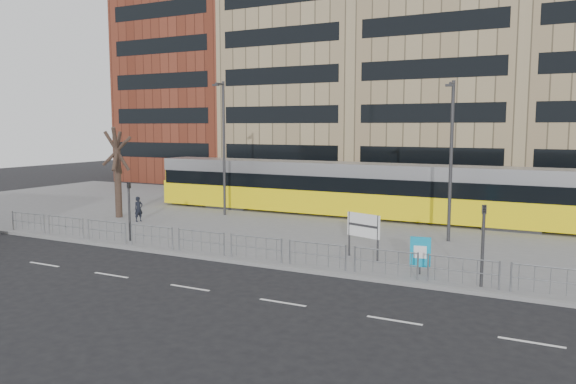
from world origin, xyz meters
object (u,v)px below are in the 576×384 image
at_px(lamp_post_west, 223,143).
at_px(bare_tree, 116,126).
at_px(ad_panel, 420,252).
at_px(pedestrian, 139,209).
at_px(station_sign, 363,227).
at_px(tram, 358,190).
at_px(traffic_light_west, 129,203).
at_px(lamp_post_east, 451,155).
at_px(traffic_light_east, 483,235).

height_order(lamp_post_west, bare_tree, lamp_post_west).
distance_m(ad_panel, pedestrian, 19.48).
bearing_deg(station_sign, lamp_post_west, 166.85).
xyz_separation_m(tram, traffic_light_west, (-7.87, -13.00, 0.19)).
xyz_separation_m(tram, station_sign, (4.35, -11.23, -0.35)).
distance_m(ad_panel, traffic_light_west, 15.24).
bearing_deg(pedestrian, station_sign, -83.66).
height_order(ad_panel, lamp_post_west, lamp_post_west).
distance_m(station_sign, lamp_post_west, 15.19).
bearing_deg(traffic_light_west, lamp_post_east, 47.64).
relative_size(station_sign, pedestrian, 1.30).
distance_m(station_sign, pedestrian, 16.25).
distance_m(ad_panel, bare_tree, 22.50).
bearing_deg(lamp_post_east, tram, 141.70).
bearing_deg(pedestrian, traffic_light_west, -125.13).
relative_size(tram, ad_panel, 19.53).
height_order(ad_panel, bare_tree, bare_tree).
distance_m(lamp_post_east, bare_tree, 21.10).
height_order(traffic_light_west, bare_tree, bare_tree).
distance_m(ad_panel, traffic_light_east, 2.79).
bearing_deg(pedestrian, ad_panel, -86.51).
height_order(tram, lamp_post_west, lamp_post_west).
bearing_deg(station_sign, lamp_post_east, 83.18).
height_order(lamp_post_east, bare_tree, lamp_post_east).
height_order(traffic_light_east, lamp_post_west, lamp_post_west).
bearing_deg(ad_panel, tram, 110.04).
xyz_separation_m(ad_panel, traffic_light_west, (-15.20, -0.21, 1.07)).
xyz_separation_m(pedestrian, traffic_light_east, (21.41, -5.32, 1.18)).
bearing_deg(lamp_post_west, traffic_light_east, -28.95).
bearing_deg(traffic_light_east, station_sign, 139.39).
bearing_deg(pedestrian, traffic_light_east, -86.76).
xyz_separation_m(tram, lamp_post_west, (-8.26, -3.50, 3.06)).
height_order(ad_panel, lamp_post_east, lamp_post_east).
distance_m(pedestrian, traffic_light_east, 22.09).
bearing_deg(station_sign, ad_panel, -9.22).
height_order(tram, traffic_light_east, tram).
relative_size(tram, lamp_post_east, 3.64).
bearing_deg(tram, lamp_post_east, -38.49).
bearing_deg(pedestrian, tram, -37.63).
height_order(tram, lamp_post_east, lamp_post_east).
bearing_deg(traffic_light_west, station_sign, 29.30).
xyz_separation_m(station_sign, traffic_light_east, (5.46, -2.26, 0.55)).
relative_size(pedestrian, lamp_post_west, 0.18).
bearing_deg(traffic_light_east, tram, 107.90).
relative_size(traffic_light_east, bare_tree, 0.38).
height_order(traffic_light_west, lamp_post_east, lamp_post_east).
bearing_deg(tram, traffic_light_east, -54.17).
xyz_separation_m(traffic_light_east, bare_tree, (-23.74, 6.02, 4.04)).
bearing_deg(lamp_post_east, lamp_post_west, 172.34).
height_order(traffic_light_west, traffic_light_east, same).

